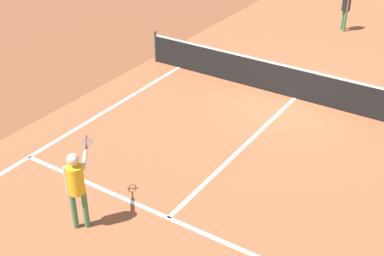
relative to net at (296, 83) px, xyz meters
name	(u,v)px	position (x,y,z in m)	size (l,w,h in m)	color
ground_plane	(295,98)	(0.00, 0.00, -0.49)	(60.00, 60.00, 0.00)	brown
court_surface_inbounds	(295,98)	(0.00, 0.00, -0.49)	(10.62, 24.40, 0.00)	#9E5433
line_sideline_left	(43,148)	(-4.11, -5.95, -0.49)	(0.10, 11.89, 0.01)	white
line_service_near	(168,218)	(0.00, -6.40, -0.49)	(8.22, 0.10, 0.01)	white
line_center_service	(243,147)	(0.00, -3.20, -0.49)	(0.10, 6.40, 0.01)	white
net	(296,83)	(0.00, 0.00, 0.00)	(10.16, 0.09, 1.07)	#33383D
player_near	(76,182)	(-1.31, -7.52, 0.59)	(0.72, 1.10, 1.72)	#3F7247
player_far	(346,6)	(-0.78, 6.47, 0.48)	(0.32, 0.34, 1.60)	#3F7247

